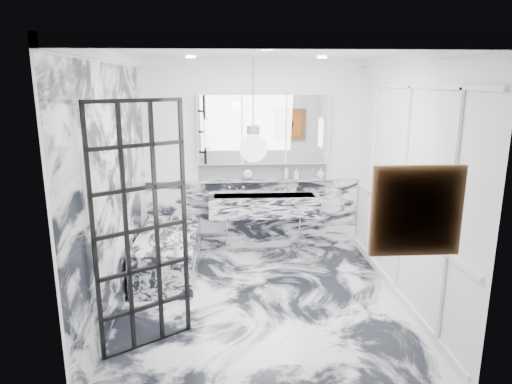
{
  "coord_description": "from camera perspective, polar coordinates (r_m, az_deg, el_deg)",
  "views": [
    {
      "loc": [
        -0.37,
        -4.86,
        2.5
      ],
      "look_at": [
        -0.04,
        0.5,
        1.19
      ],
      "focal_mm": 32.0,
      "sensor_mm": 36.0,
      "label": 1
    }
  ],
  "objects": [
    {
      "name": "marble_clad_left",
      "position": [
        5.14,
        -17.14,
        0.05
      ],
      "size": [
        0.02,
        3.56,
        2.68
      ],
      "primitive_type": "cube",
      "color": "silver",
      "rests_on": "floor"
    },
    {
      "name": "sconce_left",
      "position": [
        6.53,
        -6.22,
        7.3
      ],
      "size": [
        0.07,
        0.07,
        0.4
      ],
      "primitive_type": "cylinder",
      "color": "white",
      "rests_on": "mirror_cabinet"
    },
    {
      "name": "wall_back",
      "position": [
        6.76,
        -0.38,
        4.34
      ],
      "size": [
        3.6,
        0.0,
        3.6
      ],
      "primitive_type": "plane",
      "rotation": [
        1.57,
        0.0,
        0.0
      ],
      "color": "white",
      "rests_on": "floor"
    },
    {
      "name": "soap_bottle_b",
      "position": [
        6.77,
        5.04,
        2.36
      ],
      "size": [
        0.08,
        0.08,
        0.17
      ],
      "primitive_type": "imported",
      "rotation": [
        0.0,
        0.0,
        -0.06
      ],
      "color": "#4C4C51",
      "rests_on": "ledge"
    },
    {
      "name": "wall_right",
      "position": [
        5.36,
        18.11,
        1.17
      ],
      "size": [
        0.0,
        3.6,
        3.6
      ],
      "primitive_type": "plane",
      "rotation": [
        1.57,
        0.0,
        -1.57
      ],
      "color": "white",
      "rests_on": "floor"
    },
    {
      "name": "floor",
      "position": [
        5.48,
        0.72,
        -13.46
      ],
      "size": [
        3.6,
        3.6,
        0.0
      ],
      "primitive_type": "plane",
      "color": "silver",
      "rests_on": "ground"
    },
    {
      "name": "pendant_light",
      "position": [
        3.51,
        -0.34,
        5.5
      ],
      "size": [
        0.22,
        0.22,
        0.22
      ],
      "primitive_type": "sphere",
      "color": "white",
      "rests_on": "ceiling"
    },
    {
      "name": "wall_left",
      "position": [
        5.13,
        -17.35,
        0.7
      ],
      "size": [
        0.0,
        3.6,
        3.6
      ],
      "primitive_type": "plane",
      "rotation": [
        1.57,
        0.0,
        1.57
      ],
      "color": "white",
      "rests_on": "floor"
    },
    {
      "name": "ceiling",
      "position": [
        4.88,
        0.83,
        17.23
      ],
      "size": [
        3.6,
        3.6,
        0.0
      ],
      "primitive_type": "plane",
      "rotation": [
        3.14,
        0.0,
        0.0
      ],
      "color": "white",
      "rests_on": "wall_back"
    },
    {
      "name": "wall_front",
      "position": [
        3.27,
        3.15,
        -5.96
      ],
      "size": [
        3.6,
        0.0,
        3.6
      ],
      "primitive_type": "plane",
      "rotation": [
        -1.57,
        0.0,
        0.0
      ],
      "color": "white",
      "rests_on": "floor"
    },
    {
      "name": "panel_molding",
      "position": [
        5.37,
        17.83,
        0.13
      ],
      "size": [
        0.03,
        3.4,
        2.3
      ],
      "primitive_type": "cube",
      "color": "white",
      "rests_on": "floor"
    },
    {
      "name": "crittall_door",
      "position": [
        4.34,
        -14.09,
        -4.6
      ],
      "size": [
        0.76,
        0.52,
        2.34
      ],
      "primitive_type": null,
      "rotation": [
        0.0,
        0.0,
        0.58
      ],
      "color": "black",
      "rests_on": "floor"
    },
    {
      "name": "mirror_cabinet",
      "position": [
        6.64,
        0.96,
        7.83
      ],
      "size": [
        1.9,
        0.16,
        1.0
      ],
      "primitive_type": "cube",
      "color": "white",
      "rests_on": "wall_back"
    },
    {
      "name": "bathtub",
      "position": [
        6.22,
        -10.85,
        -7.51
      ],
      "size": [
        0.75,
        1.65,
        0.55
      ],
      "primitive_type": "cube",
      "color": "silver",
      "rests_on": "floor"
    },
    {
      "name": "flower_vase",
      "position": [
        5.33,
        -9.88,
        -7.26
      ],
      "size": [
        0.08,
        0.08,
        0.12
      ],
      "primitive_type": "cylinder",
      "color": "silver",
      "rests_on": "bathtub"
    },
    {
      "name": "soap_bottle_c",
      "position": [
        6.84,
        8.07,
        2.32
      ],
      "size": [
        0.15,
        0.15,
        0.15
      ],
      "primitive_type": "imported",
      "rotation": [
        0.0,
        0.0,
        0.29
      ],
      "color": "silver",
      "rests_on": "ledge"
    },
    {
      "name": "ledge",
      "position": [
        6.75,
        0.94,
        1.48
      ],
      "size": [
        1.9,
        0.14,
        0.04
      ],
      "primitive_type": "cube",
      "color": "silver",
      "rests_on": "wall_back"
    },
    {
      "name": "marble_clad_back",
      "position": [
        6.93,
        -0.35,
        -2.85
      ],
      "size": [
        3.18,
        0.05,
        1.05
      ],
      "primitive_type": "cube",
      "color": "silver",
      "rests_on": "floor"
    },
    {
      "name": "artwork",
      "position": [
        3.51,
        19.45,
        -2.25
      ],
      "size": [
        0.57,
        0.06,
        0.57
      ],
      "primitive_type": "cube",
      "color": "#D64E15",
      "rests_on": "wall_front"
    },
    {
      "name": "amber_bottle",
      "position": [
        6.76,
        3.97,
        2.08
      ],
      "size": [
        0.04,
        0.04,
        0.1
      ],
      "primitive_type": "cylinder",
      "color": "#8C5919",
      "rests_on": "ledge"
    },
    {
      "name": "trough_sink",
      "position": [
        6.67,
        1.04,
        -1.68
      ],
      "size": [
        1.6,
        0.45,
        0.3
      ],
      "primitive_type": "cube",
      "color": "silver",
      "rests_on": "wall_back"
    },
    {
      "name": "sconce_right",
      "position": [
        6.66,
        8.13,
        7.37
      ],
      "size": [
        0.07,
        0.07,
        0.4
      ],
      "primitive_type": "cylinder",
      "color": "white",
      "rests_on": "mirror_cabinet"
    },
    {
      "name": "face_pot",
      "position": [
        6.71,
        -1.05,
        2.23
      ],
      "size": [
        0.14,
        0.14,
        0.14
      ],
      "primitive_type": "sphere",
      "color": "white",
      "rests_on": "ledge"
    },
    {
      "name": "soap_bottle_a",
      "position": [
        6.75,
        3.82,
        2.49
      ],
      "size": [
        0.08,
        0.08,
        0.2
      ],
      "primitive_type": "imported",
      "rotation": [
        0.0,
        0.0,
        0.06
      ],
      "color": "#8C5919",
      "rests_on": "ledge"
    },
    {
      "name": "subway_tile",
      "position": [
        6.78,
        0.9,
        2.7
      ],
      "size": [
        1.9,
        0.03,
        0.23
      ],
      "primitive_type": "cube",
      "color": "white",
      "rests_on": "wall_back"
    }
  ]
}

